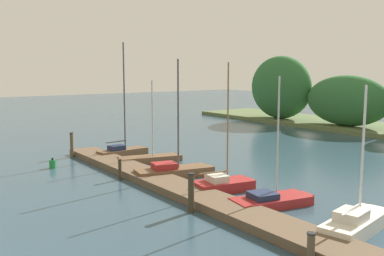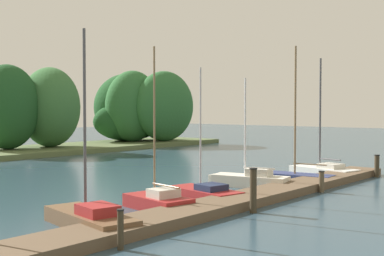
% 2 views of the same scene
% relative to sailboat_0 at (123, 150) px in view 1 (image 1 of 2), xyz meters
% --- Properties ---
extents(dock_pier, '(27.93, 1.80, 0.35)m').
position_rel_sailboat_0_xyz_m(dock_pier, '(11.34, -1.75, -0.22)').
color(dock_pier, brown).
rests_on(dock_pier, ground).
extents(sailboat_0, '(1.21, 3.51, 7.33)m').
position_rel_sailboat_0_xyz_m(sailboat_0, '(0.00, 0.00, 0.00)').
color(sailboat_0, brown).
rests_on(sailboat_0, ground).
extents(sailboat_1, '(1.94, 4.02, 4.98)m').
position_rel_sailboat_0_xyz_m(sailboat_1, '(2.66, 0.55, -0.16)').
color(sailboat_1, brown).
rests_on(sailboat_1, ground).
extents(sailboat_2, '(2.08, 4.38, 6.15)m').
position_rel_sailboat_0_xyz_m(sailboat_2, '(6.58, -0.29, -0.06)').
color(sailboat_2, brown).
rests_on(sailboat_2, ground).
extents(sailboat_3, '(1.78, 3.07, 5.95)m').
position_rel_sailboat_0_xyz_m(sailboat_3, '(10.13, 0.14, -0.07)').
color(sailboat_3, maroon).
rests_on(sailboat_3, ground).
extents(sailboat_4, '(1.96, 3.75, 5.37)m').
position_rel_sailboat_0_xyz_m(sailboat_4, '(13.07, 0.30, -0.14)').
color(sailboat_4, maroon).
rests_on(sailboat_4, ground).
extents(sailboat_5, '(1.85, 3.92, 5.11)m').
position_rel_sailboat_0_xyz_m(sailboat_5, '(16.84, 0.55, -0.04)').
color(sailboat_5, silver).
rests_on(sailboat_5, ground).
extents(mooring_piling_0, '(0.25, 0.25, 1.61)m').
position_rel_sailboat_0_xyz_m(mooring_piling_0, '(-1.57, -2.86, 0.42)').
color(mooring_piling_0, brown).
rests_on(mooring_piling_0, ground).
extents(mooring_piling_1, '(0.19, 0.19, 1.07)m').
position_rel_sailboat_0_xyz_m(mooring_piling_1, '(5.47, -2.94, 0.15)').
color(mooring_piling_1, '#3D3323').
rests_on(mooring_piling_1, ground).
extents(mooring_piling_2, '(0.28, 0.28, 1.59)m').
position_rel_sailboat_0_xyz_m(mooring_piling_2, '(11.80, -2.97, 0.41)').
color(mooring_piling_2, '#3D3323').
rests_on(mooring_piling_2, ground).
extents(mooring_piling_3, '(0.27, 0.27, 0.94)m').
position_rel_sailboat_0_xyz_m(mooring_piling_3, '(17.57, -2.80, 0.08)').
color(mooring_piling_3, brown).
rests_on(mooring_piling_3, ground).
extents(channel_buoy_1, '(0.38, 0.38, 0.60)m').
position_rel_sailboat_0_xyz_m(channel_buoy_1, '(0.77, -4.88, -0.15)').
color(channel_buoy_1, '#23843D').
rests_on(channel_buoy_1, ground).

